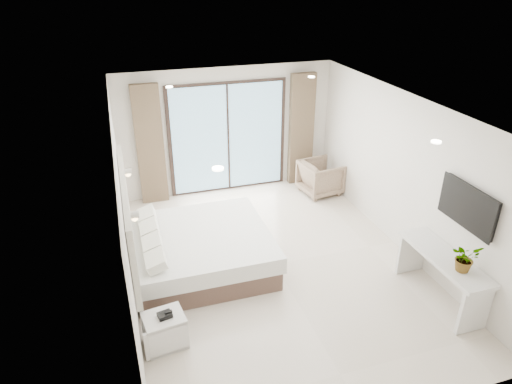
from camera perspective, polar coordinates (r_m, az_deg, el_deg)
The scene contains 8 objects.
ground at distance 7.78m, azimuth 2.36°, elevation -9.02°, with size 6.20×6.20×0.00m, color beige.
room_shell at distance 7.58m, azimuth -0.75°, elevation 3.70°, with size 4.62×6.22×2.72m.
bed at distance 7.61m, azimuth -7.03°, elevation -7.19°, with size 2.22×2.11×0.76m.
nightstand at distance 6.34m, azimuth -11.31°, elevation -16.62°, with size 0.57×0.50×0.47m.
phone at distance 6.16m, azimuth -11.34°, elevation -14.85°, with size 0.18×0.14×0.06m, color black.
console_desk at distance 7.27m, azimuth 22.29°, elevation -8.74°, with size 0.50×1.60×0.77m.
plant at distance 6.87m, azimuth 24.60°, elevation -7.78°, with size 0.36×0.40×0.32m, color #33662D.
armchair at distance 10.02m, azimuth 8.08°, elevation 2.00°, with size 0.79×0.74×0.81m, color #998164.
Camera 1 is at (-2.20, -5.94, 4.52)m, focal length 32.00 mm.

